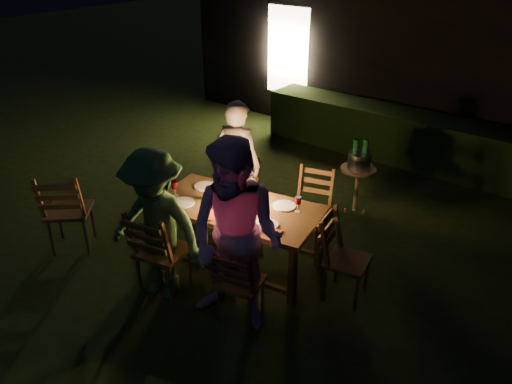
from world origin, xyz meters
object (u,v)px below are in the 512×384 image
Objects in this scene: person_house_side at (238,164)px; bottle_bucket_b at (365,157)px; chair_far_right at (310,222)px; chair_spare at (71,224)px; lantern at (244,192)px; side_table at (358,173)px; dining_table at (238,212)px; chair_end at (344,272)px; person_opp_right at (236,238)px; bottle_bucket_a at (355,157)px; chair_near_right at (240,294)px; ice_bucket at (359,161)px; chair_near_left at (163,265)px; chair_far_left at (237,203)px; bottle_table at (217,189)px; person_opp_left at (156,226)px.

bottle_bucket_b is (1.11, 1.20, -0.03)m from person_house_side.
chair_spare is (-2.15, -1.80, 0.04)m from chair_far_right.
lantern reaches higher than side_table.
chair_spare is at bearing -161.86° from dining_table.
person_opp_right reaches higher than chair_end.
lantern reaches higher than chair_spare.
person_opp_right is 5.85× the size of bottle_bucket_b.
bottle_bucket_a is 0.13m from bottle_bucket_b.
chair_near_right is 1.54m from chair_far_right.
chair_spare reaches higher than bottle_bucket_a.
chair_far_right is at bearing -137.69° from chair_end.
side_table is at bearing 82.29° from person_opp_right.
chair_near_right is at bearing -87.58° from ice_bucket.
chair_far_left is (-0.27, 1.52, -0.04)m from chair_near_left.
chair_far_left is at bearing 91.96° from person_house_side.
bottle_table is at bearing -180.00° from dining_table.
dining_table is at bearing -104.02° from ice_bucket.
chair_far_right is 1.03m from chair_end.
person_house_side is (1.16, 1.67, 0.49)m from chair_spare.
chair_end is (1.52, 1.06, -0.03)m from chair_near_left.
chair_far_left is 1.63m from side_table.
ice_bucket is 0.08m from bottle_bucket_b.
ice_bucket is at bearing -165.70° from chair_end.
person_opp_left reaches higher than dining_table.
bottle_bucket_a is at bearing -141.34° from ice_bucket.
side_table is at bearing -142.59° from person_house_side.
person_opp_left is 1.01m from lantern.
chair_end is 2.72× the size of lantern.
chair_far_right is at bearing 82.74° from chair_near_right.
chair_near_left is at bearing 89.13° from person_opp_left.
ice_bucket reaches higher than side_table.
side_table is at bearing -109.79° from chair_far_right.
person_house_side is 1.51m from bottle_bucket_a.
bottle_bucket_a is (-0.16, 2.53, 0.51)m from chair_near_right.
bottle_table is at bearing -110.36° from ice_bucket.
bottle_bucket_a is (0.38, 1.79, -0.12)m from lantern.
side_table is at bearing 38.66° from bottle_bucket_a.
bottle_table reaches higher than dining_table.
chair_far_left is 2.00m from chair_spare.
lantern is (0.04, 0.06, 0.23)m from dining_table.
bottle_bucket_b is (0.83, 2.77, 0.47)m from chair_near_left.
bottle_bucket_b is (0.10, 0.08, 0.00)m from bottle_bucket_a.
person_opp_left is 2.89m from side_table.
bottle_bucket_a is at bearing 66.90° from dining_table.
lantern reaches higher than chair_near_left.
chair_far_left is (-1.16, 1.35, 0.01)m from chair_near_right.
ice_bucket is at bearing 69.64° from bottle_table.
ice_bucket is at bearing 65.73° from dining_table.
chair_far_right is 1.52× the size of side_table.
person_house_side is at bearing -132.69° from bottle_bucket_b.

